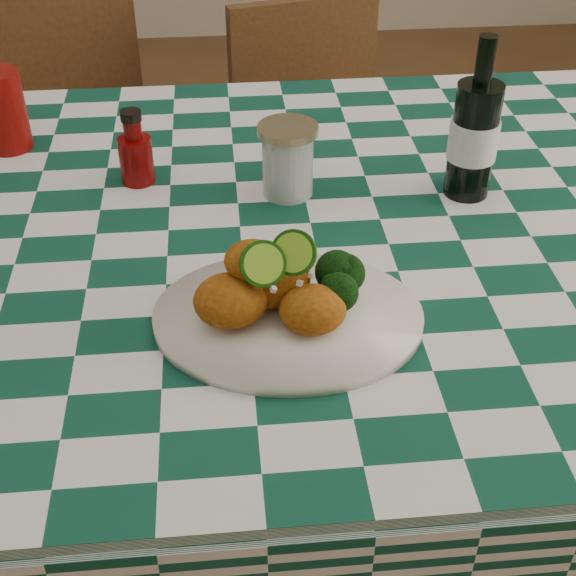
{
  "coord_description": "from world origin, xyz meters",
  "views": [
    {
      "loc": [
        -0.02,
        -0.98,
        1.41
      ],
      "look_at": [
        0.05,
        -0.23,
        0.84
      ],
      "focal_mm": 50.0,
      "sensor_mm": 36.0,
      "label": 1
    }
  ],
  "objects_px": {
    "red_tumbler": "(3,111)",
    "mason_jar": "(288,160)",
    "plate": "(288,318)",
    "wooden_chair_right": "(326,186)",
    "dining_table": "(248,417)",
    "ketchup_bottle": "(135,147)",
    "beer_bottle": "(476,119)",
    "fried_chicken_pile": "(281,277)",
    "wooden_chair_left": "(79,163)"
  },
  "relations": [
    {
      "from": "plate",
      "to": "beer_bottle",
      "type": "xyz_separation_m",
      "value": [
        0.3,
        0.29,
        0.11
      ]
    },
    {
      "from": "dining_table",
      "to": "mason_jar",
      "type": "height_order",
      "value": "mason_jar"
    },
    {
      "from": "red_tumbler",
      "to": "ketchup_bottle",
      "type": "height_order",
      "value": "red_tumbler"
    },
    {
      "from": "red_tumbler",
      "to": "wooden_chair_right",
      "type": "bearing_deg",
      "value": 37.47
    },
    {
      "from": "red_tumbler",
      "to": "beer_bottle",
      "type": "xyz_separation_m",
      "value": [
        0.72,
        -0.22,
        0.06
      ]
    },
    {
      "from": "beer_bottle",
      "to": "wooden_chair_left",
      "type": "distance_m",
      "value": 1.06
    },
    {
      "from": "beer_bottle",
      "to": "fried_chicken_pile",
      "type": "bearing_deg",
      "value": -136.94
    },
    {
      "from": "beer_bottle",
      "to": "wooden_chair_left",
      "type": "height_order",
      "value": "beer_bottle"
    },
    {
      "from": "fried_chicken_pile",
      "to": "mason_jar",
      "type": "bearing_deg",
      "value": 83.22
    },
    {
      "from": "fried_chicken_pile",
      "to": "mason_jar",
      "type": "height_order",
      "value": "fried_chicken_pile"
    },
    {
      "from": "dining_table",
      "to": "fried_chicken_pile",
      "type": "distance_m",
      "value": 0.52
    },
    {
      "from": "ketchup_bottle",
      "to": "plate",
      "type": "bearing_deg",
      "value": -61.78
    },
    {
      "from": "ketchup_bottle",
      "to": "beer_bottle",
      "type": "distance_m",
      "value": 0.51
    },
    {
      "from": "dining_table",
      "to": "red_tumbler",
      "type": "bearing_deg",
      "value": 142.75
    },
    {
      "from": "fried_chicken_pile",
      "to": "wooden_chair_right",
      "type": "distance_m",
      "value": 1.09
    },
    {
      "from": "fried_chicken_pile",
      "to": "beer_bottle",
      "type": "height_order",
      "value": "beer_bottle"
    },
    {
      "from": "plate",
      "to": "wooden_chair_right",
      "type": "height_order",
      "value": "wooden_chair_right"
    },
    {
      "from": "fried_chicken_pile",
      "to": "red_tumbler",
      "type": "distance_m",
      "value": 0.66
    },
    {
      "from": "beer_bottle",
      "to": "wooden_chair_right",
      "type": "relative_size",
      "value": 0.3
    },
    {
      "from": "wooden_chair_right",
      "to": "red_tumbler",
      "type": "bearing_deg",
      "value": -157.14
    },
    {
      "from": "fried_chicken_pile",
      "to": "wooden_chair_left",
      "type": "relative_size",
      "value": 0.16
    },
    {
      "from": "plate",
      "to": "dining_table",
      "type": "bearing_deg",
      "value": 102.08
    },
    {
      "from": "dining_table",
      "to": "wooden_chair_left",
      "type": "xyz_separation_m",
      "value": [
        -0.35,
        0.74,
        0.11
      ]
    },
    {
      "from": "ketchup_bottle",
      "to": "wooden_chair_right",
      "type": "height_order",
      "value": "ketchup_bottle"
    },
    {
      "from": "dining_table",
      "to": "wooden_chair_right",
      "type": "bearing_deg",
      "value": 72.46
    },
    {
      "from": "plate",
      "to": "wooden_chair_right",
      "type": "relative_size",
      "value": 0.4
    },
    {
      "from": "mason_jar",
      "to": "wooden_chair_left",
      "type": "height_order",
      "value": "wooden_chair_left"
    },
    {
      "from": "wooden_chair_right",
      "to": "mason_jar",
      "type": "bearing_deg",
      "value": -118.16
    },
    {
      "from": "mason_jar",
      "to": "beer_bottle",
      "type": "height_order",
      "value": "beer_bottle"
    },
    {
      "from": "wooden_chair_left",
      "to": "plate",
      "type": "bearing_deg",
      "value": -89.53
    },
    {
      "from": "dining_table",
      "to": "mason_jar",
      "type": "distance_m",
      "value": 0.46
    },
    {
      "from": "ketchup_bottle",
      "to": "wooden_chair_right",
      "type": "xyz_separation_m",
      "value": [
        0.39,
        0.6,
        -0.43
      ]
    },
    {
      "from": "beer_bottle",
      "to": "wooden_chair_right",
      "type": "bearing_deg",
      "value": 99.25
    },
    {
      "from": "dining_table",
      "to": "plate",
      "type": "height_order",
      "value": "plate"
    },
    {
      "from": "dining_table",
      "to": "wooden_chair_left",
      "type": "distance_m",
      "value": 0.83
    },
    {
      "from": "ketchup_bottle",
      "to": "red_tumbler",
      "type": "bearing_deg",
      "value": 148.37
    },
    {
      "from": "dining_table",
      "to": "wooden_chair_right",
      "type": "xyz_separation_m",
      "value": [
        0.24,
        0.75,
        0.02
      ]
    },
    {
      "from": "red_tumbler",
      "to": "ketchup_bottle",
      "type": "xyz_separation_m",
      "value": [
        0.22,
        -0.14,
        -0.01
      ]
    },
    {
      "from": "mason_jar",
      "to": "red_tumbler",
      "type": "bearing_deg",
      "value": 156.62
    },
    {
      "from": "fried_chicken_pile",
      "to": "wooden_chair_left",
      "type": "xyz_separation_m",
      "value": [
        -0.39,
        0.97,
        -0.35
      ]
    },
    {
      "from": "plate",
      "to": "beer_bottle",
      "type": "relative_size",
      "value": 1.34
    },
    {
      "from": "plate",
      "to": "beer_bottle",
      "type": "height_order",
      "value": "beer_bottle"
    },
    {
      "from": "red_tumbler",
      "to": "mason_jar",
      "type": "distance_m",
      "value": 0.49
    },
    {
      "from": "fried_chicken_pile",
      "to": "mason_jar",
      "type": "relative_size",
      "value": 1.48
    },
    {
      "from": "fried_chicken_pile",
      "to": "red_tumbler",
      "type": "height_order",
      "value": "red_tumbler"
    },
    {
      "from": "ketchup_bottle",
      "to": "beer_bottle",
      "type": "height_order",
      "value": "beer_bottle"
    },
    {
      "from": "plate",
      "to": "red_tumbler",
      "type": "xyz_separation_m",
      "value": [
        -0.42,
        0.51,
        0.06
      ]
    },
    {
      "from": "mason_jar",
      "to": "beer_bottle",
      "type": "bearing_deg",
      "value": -5.28
    },
    {
      "from": "ketchup_bottle",
      "to": "mason_jar",
      "type": "relative_size",
      "value": 1.06
    },
    {
      "from": "fried_chicken_pile",
      "to": "wooden_chair_left",
      "type": "height_order",
      "value": "wooden_chair_left"
    }
  ]
}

